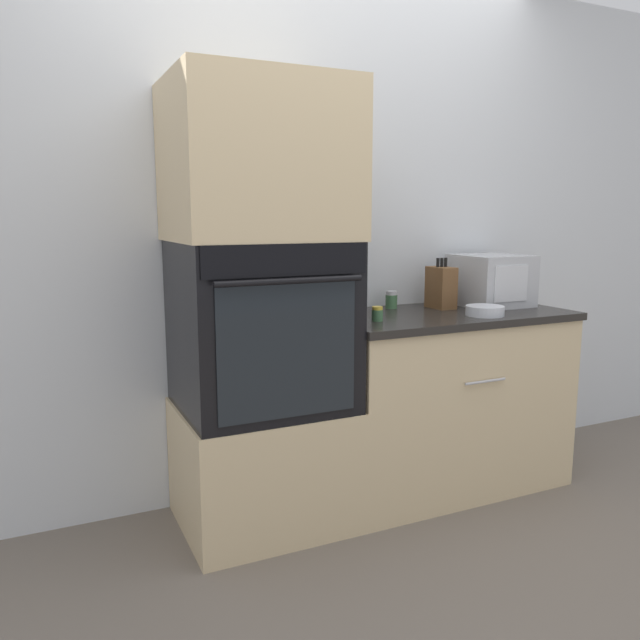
% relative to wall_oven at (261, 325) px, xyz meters
% --- Properties ---
extents(ground_plane, '(12.00, 12.00, 0.00)m').
position_rel_wall_oven_xyz_m(ground_plane, '(0.35, -0.30, -0.88)').
color(ground_plane, '#6B6056').
extents(wall_back, '(8.00, 0.05, 2.50)m').
position_rel_wall_oven_xyz_m(wall_back, '(0.35, 0.33, 0.37)').
color(wall_back, silver).
rests_on(wall_back, ground_plane).
extents(oven_cabinet_base, '(0.71, 0.60, 0.53)m').
position_rel_wall_oven_xyz_m(oven_cabinet_base, '(-0.00, 0.00, -0.61)').
color(oven_cabinet_base, beige).
rests_on(oven_cabinet_base, ground_plane).
extents(wall_oven, '(0.68, 0.64, 0.70)m').
position_rel_wall_oven_xyz_m(wall_oven, '(0.00, 0.00, 0.00)').
color(wall_oven, black).
rests_on(wall_oven, oven_cabinet_base).
extents(oven_cabinet_upper, '(0.71, 0.60, 0.63)m').
position_rel_wall_oven_xyz_m(oven_cabinet_upper, '(-0.00, 0.00, 0.67)').
color(oven_cabinet_upper, beige).
rests_on(oven_cabinet_upper, wall_oven).
extents(counter_unit, '(1.19, 0.63, 0.87)m').
position_rel_wall_oven_xyz_m(counter_unit, '(0.94, 0.00, -0.44)').
color(counter_unit, beige).
rests_on(counter_unit, ground_plane).
extents(microwave, '(0.33, 0.35, 0.26)m').
position_rel_wall_oven_xyz_m(microwave, '(1.28, 0.09, 0.12)').
color(microwave, '#B2B5BA').
rests_on(microwave, counter_unit).
extents(knife_block, '(0.09, 0.15, 0.25)m').
position_rel_wall_oven_xyz_m(knife_block, '(0.99, 0.12, 0.10)').
color(knife_block, brown).
rests_on(knife_block, counter_unit).
extents(bowl, '(0.18, 0.18, 0.05)m').
position_rel_wall_oven_xyz_m(bowl, '(1.04, -0.17, 0.02)').
color(bowl, silver).
rests_on(bowl, counter_unit).
extents(condiment_jar_near, '(0.05, 0.05, 0.06)m').
position_rel_wall_oven_xyz_m(condiment_jar_near, '(0.51, -0.08, 0.03)').
color(condiment_jar_near, '#427047').
rests_on(condiment_jar_near, counter_unit).
extents(condiment_jar_mid, '(0.06, 0.06, 0.09)m').
position_rel_wall_oven_xyz_m(condiment_jar_mid, '(0.76, 0.21, 0.04)').
color(condiment_jar_mid, '#427047').
rests_on(condiment_jar_mid, counter_unit).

